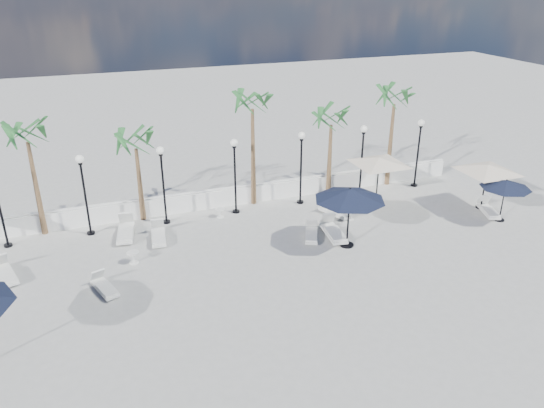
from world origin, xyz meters
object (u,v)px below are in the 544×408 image
object	(u,v)px
lounger_0	(105,287)
lounger_4	(333,231)
lounger_3	(158,235)
lounger_5	(335,211)
lounger_7	(488,210)
parasol_navy_right	(506,184)
parasol_navy_mid	(350,195)
parasol_cream_sq_b	(488,165)
parasol_cream_sq_a	(380,158)
lounger_2	(126,231)
lounger_1	(5,273)
lounger_6	(311,234)

from	to	relation	value
lounger_0	lounger_4	xyz separation A→B (m)	(10.16, 1.15, 0.06)
lounger_3	lounger_4	world-z (taller)	lounger_4
lounger_0	lounger_5	distance (m)	11.68
lounger_0	lounger_7	world-z (taller)	lounger_7
parasol_navy_right	lounger_3	bearing A→B (deg)	167.35
lounger_3	parasol_navy_right	size ratio (longest dim) A/B	0.82
lounger_0	parasol_navy_mid	distance (m)	10.58
parasol_cream_sq_b	lounger_5	bearing A→B (deg)	166.83
lounger_3	parasol_navy_right	xyz separation A→B (m)	(15.98, -3.59, 1.64)
lounger_5	parasol_cream_sq_a	bearing A→B (deg)	-1.99
lounger_3	parasol_navy_mid	distance (m)	8.75
lounger_5	parasol_cream_sq_a	xyz separation A→B (m)	(3.02, 1.12, 2.09)
lounger_0	lounger_2	world-z (taller)	lounger_2
lounger_2	parasol_cream_sq_b	distance (m)	17.86
lounger_1	parasol_cream_sq_b	distance (m)	22.47
lounger_2	parasol_navy_right	distance (m)	17.97
lounger_2	lounger_1	bearing A→B (deg)	-147.35
lounger_2	parasol_cream_sq_a	world-z (taller)	parasol_cream_sq_a
lounger_2	lounger_6	distance (m)	8.50
lounger_1	lounger_6	xyz separation A→B (m)	(12.79, -0.97, -0.03)
lounger_4	parasol_navy_right	xyz separation A→B (m)	(8.39, -1.22, 1.61)
lounger_1	lounger_3	world-z (taller)	lounger_1
parasol_cream_sq_b	lounger_3	bearing A→B (deg)	172.72
parasol_navy_right	parasol_cream_sq_a	bearing A→B (deg)	134.41
lounger_4	parasol_cream_sq_a	world-z (taller)	parasol_cream_sq_a
lounger_0	parasol_cream_sq_b	distance (m)	18.90
lounger_4	parasol_cream_sq_b	xyz separation A→B (m)	(8.56, 0.31, 2.06)
lounger_2	parasol_navy_mid	distance (m)	10.29
lounger_1	lounger_6	bearing A→B (deg)	-21.25
lounger_4	parasol_cream_sq_b	bearing A→B (deg)	9.19
lounger_0	lounger_3	world-z (taller)	lounger_3
lounger_2	lounger_4	world-z (taller)	lounger_2
lounger_5	parasol_cream_sq_a	size ratio (longest dim) A/B	0.36
lounger_6	parasol_navy_right	size ratio (longest dim) A/B	0.73
lounger_3	lounger_7	world-z (taller)	lounger_3
lounger_1	parasol_navy_right	distance (m)	22.38
lounger_7	parasol_cream_sq_b	distance (m)	2.23
lounger_6	parasol_navy_mid	size ratio (longest dim) A/B	0.56
parasol_cream_sq_a	lounger_6	bearing A→B (deg)	-149.72
lounger_6	parasol_cream_sq_b	xyz separation A→B (m)	(9.57, 0.11, 2.12)
parasol_navy_right	lounger_0	bearing A→B (deg)	179.79
lounger_1	parasol_cream_sq_a	distance (m)	18.11
lounger_3	lounger_4	size ratio (longest dim) A/B	0.89
parasol_cream_sq_b	lounger_1	bearing A→B (deg)	177.80
lounger_4	parasol_cream_sq_a	distance (m)	5.57
lounger_2	lounger_4	distance (m)	9.51
lounger_4	lounger_7	world-z (taller)	lounger_4
lounger_4	lounger_5	bearing A→B (deg)	69.60
lounger_0	lounger_5	size ratio (longest dim) A/B	0.94
lounger_5	lounger_1	bearing A→B (deg)	161.13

